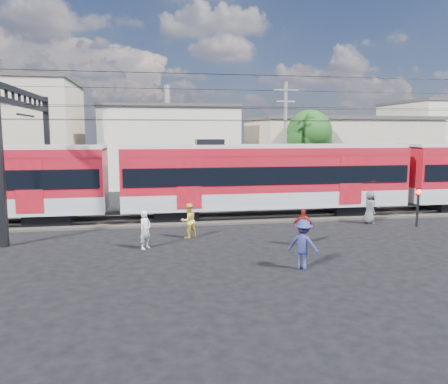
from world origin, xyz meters
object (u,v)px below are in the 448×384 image
Objects in this scene: pedestrian_a at (145,230)px; crossing_signal at (418,200)px; pedestrian_c at (303,244)px; commuter_train at (269,176)px.

crossing_signal is (13.80, 2.02, 0.58)m from pedestrian_a.
crossing_signal is at bearing -106.37° from pedestrian_c.
crossing_signal reaches higher than pedestrian_c.
pedestrian_a is at bearing -139.91° from commuter_train.
crossing_signal is at bearing -29.12° from commuter_train.
pedestrian_a is 0.91× the size of pedestrian_c.
crossing_signal is (8.27, 5.78, 0.50)m from pedestrian_c.
commuter_train is at bearing -59.66° from pedestrian_c.
commuter_train is 9.82m from pedestrian_c.
pedestrian_c is 10.10m from crossing_signal.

